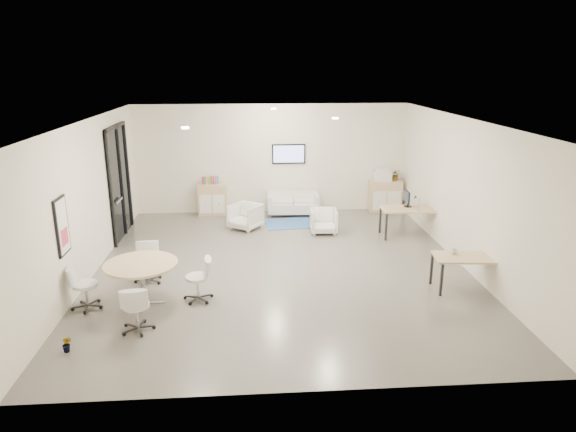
{
  "coord_description": "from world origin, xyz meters",
  "views": [
    {
      "loc": [
        -0.63,
        -10.49,
        4.29
      ],
      "look_at": [
        0.18,
        0.4,
        1.05
      ],
      "focal_mm": 32.0,
      "sensor_mm": 36.0,
      "label": 1
    }
  ],
  "objects_px": {
    "armchair_right": "(324,220)",
    "sideboard_right": "(385,196)",
    "sideboard_left": "(212,199)",
    "desk_front": "(468,260)",
    "desk_rear": "(409,211)",
    "round_table": "(141,267)",
    "armchair_left": "(245,215)",
    "loveseat": "(293,204)"
  },
  "relations": [
    {
      "from": "armchair_right",
      "to": "desk_front",
      "type": "xyz_separation_m",
      "value": [
        2.31,
        -3.72,
        0.26
      ]
    },
    {
      "from": "armchair_left",
      "to": "round_table",
      "type": "bearing_deg",
      "value": -76.78
    },
    {
      "from": "loveseat",
      "to": "desk_front",
      "type": "relative_size",
      "value": 1.12
    },
    {
      "from": "loveseat",
      "to": "armchair_right",
      "type": "height_order",
      "value": "armchair_right"
    },
    {
      "from": "sideboard_left",
      "to": "round_table",
      "type": "xyz_separation_m",
      "value": [
        -0.9,
        -5.87,
        0.27
      ]
    },
    {
      "from": "sideboard_right",
      "to": "loveseat",
      "type": "bearing_deg",
      "value": -177.45
    },
    {
      "from": "round_table",
      "to": "sideboard_left",
      "type": "bearing_deg",
      "value": 81.32
    },
    {
      "from": "armchair_left",
      "to": "round_table",
      "type": "distance_m",
      "value": 4.82
    },
    {
      "from": "sideboard_right",
      "to": "armchair_right",
      "type": "xyz_separation_m",
      "value": [
        -2.14,
        -1.93,
        -0.12
      ]
    },
    {
      "from": "armchair_left",
      "to": "sideboard_left",
      "type": "bearing_deg",
      "value": 160.09
    },
    {
      "from": "desk_rear",
      "to": "round_table",
      "type": "xyz_separation_m",
      "value": [
        -6.08,
        -3.5,
        0.06
      ]
    },
    {
      "from": "desk_rear",
      "to": "desk_front",
      "type": "bearing_deg",
      "value": -84.09
    },
    {
      "from": "sideboard_left",
      "to": "round_table",
      "type": "bearing_deg",
      "value": -98.68
    },
    {
      "from": "sideboard_left",
      "to": "armchair_right",
      "type": "xyz_separation_m",
      "value": [
        3.03,
        -1.95,
        -0.11
      ]
    },
    {
      "from": "armchair_right",
      "to": "desk_rear",
      "type": "xyz_separation_m",
      "value": [
        2.15,
        -0.42,
        0.32
      ]
    },
    {
      "from": "sideboard_left",
      "to": "armchair_left",
      "type": "relative_size",
      "value": 1.22
    },
    {
      "from": "armchair_right",
      "to": "desk_rear",
      "type": "bearing_deg",
      "value": -8.37
    },
    {
      "from": "sideboard_right",
      "to": "round_table",
      "type": "relative_size",
      "value": 0.71
    },
    {
      "from": "armchair_right",
      "to": "desk_front",
      "type": "height_order",
      "value": "armchair_right"
    },
    {
      "from": "loveseat",
      "to": "desk_rear",
      "type": "bearing_deg",
      "value": -35.85
    },
    {
      "from": "armchair_right",
      "to": "round_table",
      "type": "distance_m",
      "value": 5.57
    },
    {
      "from": "armchair_left",
      "to": "desk_front",
      "type": "relative_size",
      "value": 0.55
    },
    {
      "from": "sideboard_right",
      "to": "armchair_left",
      "type": "bearing_deg",
      "value": -161.26
    },
    {
      "from": "sideboard_left",
      "to": "loveseat",
      "type": "bearing_deg",
      "value": -3.4
    },
    {
      "from": "sideboard_right",
      "to": "round_table",
      "type": "height_order",
      "value": "sideboard_right"
    },
    {
      "from": "sideboard_left",
      "to": "desk_rear",
      "type": "bearing_deg",
      "value": -24.57
    },
    {
      "from": "armchair_right",
      "to": "sideboard_right",
      "type": "bearing_deg",
      "value": 44.86
    },
    {
      "from": "armchair_right",
      "to": "desk_front",
      "type": "relative_size",
      "value": 0.51
    },
    {
      "from": "armchair_right",
      "to": "round_table",
      "type": "bearing_deg",
      "value": -132.26
    },
    {
      "from": "sideboard_left",
      "to": "armchair_right",
      "type": "relative_size",
      "value": 1.32
    },
    {
      "from": "sideboard_left",
      "to": "desk_front",
      "type": "xyz_separation_m",
      "value": [
        5.35,
        -5.66,
        0.15
      ]
    },
    {
      "from": "sideboard_left",
      "to": "desk_front",
      "type": "relative_size",
      "value": 0.68
    },
    {
      "from": "desk_rear",
      "to": "armchair_right",
      "type": "bearing_deg",
      "value": 171.89
    },
    {
      "from": "armchair_left",
      "to": "round_table",
      "type": "relative_size",
      "value": 0.57
    },
    {
      "from": "armchair_left",
      "to": "round_table",
      "type": "xyz_separation_m",
      "value": [
        -1.87,
        -4.43,
        0.35
      ]
    },
    {
      "from": "sideboard_right",
      "to": "desk_front",
      "type": "height_order",
      "value": "sideboard_right"
    },
    {
      "from": "sideboard_left",
      "to": "armchair_right",
      "type": "bearing_deg",
      "value": -32.67
    },
    {
      "from": "round_table",
      "to": "desk_rear",
      "type": "bearing_deg",
      "value": 29.94
    },
    {
      "from": "loveseat",
      "to": "armchair_left",
      "type": "height_order",
      "value": "armchair_left"
    },
    {
      "from": "desk_rear",
      "to": "desk_front",
      "type": "relative_size",
      "value": 1.07
    },
    {
      "from": "desk_front",
      "to": "desk_rear",
      "type": "bearing_deg",
      "value": 98.84
    },
    {
      "from": "loveseat",
      "to": "armchair_right",
      "type": "distance_m",
      "value": 1.92
    }
  ]
}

